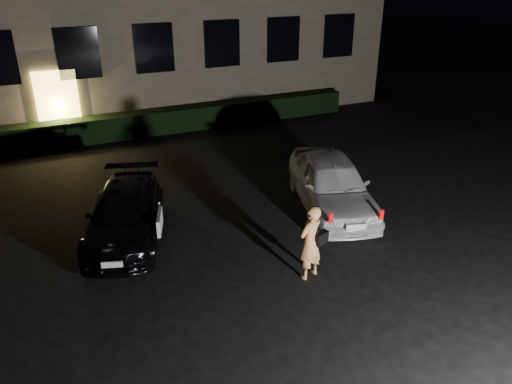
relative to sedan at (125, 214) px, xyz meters
name	(u,v)px	position (x,y,z in m)	size (l,w,h in m)	color
ground	(302,280)	(2.82, -3.28, -0.56)	(80.00, 80.00, 0.00)	black
hedge	(163,121)	(2.82, 7.22, -0.14)	(15.00, 0.70, 0.85)	black
sedan	(125,214)	(0.00, 0.00, 0.00)	(2.72, 4.17, 1.12)	black
hatch	(332,184)	(5.08, -0.76, 0.13)	(2.73, 4.36, 1.38)	white
man	(311,242)	(3.03, -3.21, 0.23)	(0.74, 0.56, 1.59)	#F99F59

